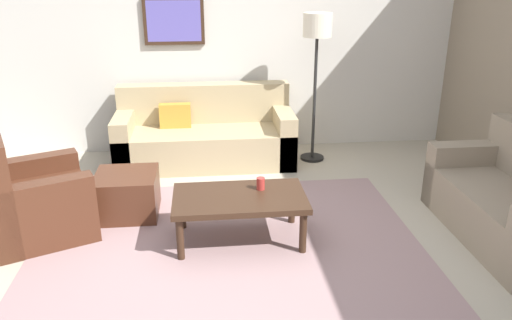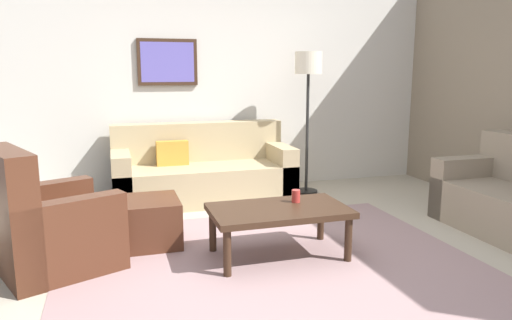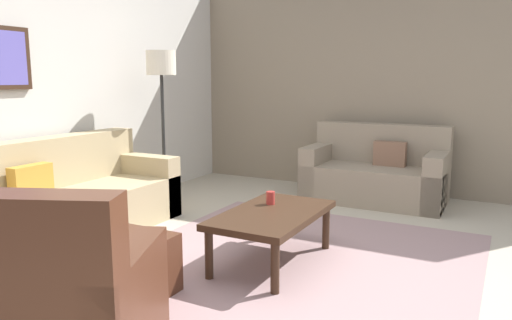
{
  "view_description": "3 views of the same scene",
  "coord_description": "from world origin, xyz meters",
  "px_view_note": "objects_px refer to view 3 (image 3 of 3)",
  "views": [
    {
      "loc": [
        -0.16,
        -3.64,
        2.18
      ],
      "look_at": [
        0.27,
        0.36,
        0.64
      ],
      "focal_mm": 35.53,
      "sensor_mm": 36.0,
      "label": 1
    },
    {
      "loc": [
        -1.13,
        -3.32,
        1.49
      ],
      "look_at": [
        -0.02,
        0.35,
        0.77
      ],
      "focal_mm": 33.43,
      "sensor_mm": 36.0,
      "label": 2
    },
    {
      "loc": [
        -3.12,
        -1.42,
        1.41
      ],
      "look_at": [
        0.11,
        0.29,
        0.8
      ],
      "focal_mm": 34.04,
      "sensor_mm": 36.0,
      "label": 3
    }
  ],
  "objects_px": {
    "coffee_table": "(272,218)",
    "lamp_standing": "(162,79)",
    "couch_main": "(66,203)",
    "ottoman": "(122,268)",
    "armchair_leather": "(60,314)",
    "couch_loveseat": "(376,174)",
    "cup": "(271,198)"
  },
  "relations": [
    {
      "from": "armchair_leather",
      "to": "lamp_standing",
      "type": "xyz_separation_m",
      "value": [
        2.78,
        1.58,
        1.1
      ]
    },
    {
      "from": "cup",
      "to": "couch_loveseat",
      "type": "bearing_deg",
      "value": -8.27
    },
    {
      "from": "couch_main",
      "to": "cup",
      "type": "height_order",
      "value": "couch_main"
    },
    {
      "from": "ottoman",
      "to": "coffee_table",
      "type": "distance_m",
      "value": 1.18
    },
    {
      "from": "armchair_leather",
      "to": "couch_main",
      "type": "bearing_deg",
      "value": 48.51
    },
    {
      "from": "armchair_leather",
      "to": "ottoman",
      "type": "xyz_separation_m",
      "value": [
        0.76,
        0.33,
        -0.11
      ]
    },
    {
      "from": "couch_main",
      "to": "coffee_table",
      "type": "relative_size",
      "value": 1.85
    },
    {
      "from": "ottoman",
      "to": "lamp_standing",
      "type": "height_order",
      "value": "lamp_standing"
    },
    {
      "from": "coffee_table",
      "to": "cup",
      "type": "relative_size",
      "value": 10.5
    },
    {
      "from": "armchair_leather",
      "to": "cup",
      "type": "bearing_deg",
      "value": -4.54
    },
    {
      "from": "couch_main",
      "to": "lamp_standing",
      "type": "bearing_deg",
      "value": -5.07
    },
    {
      "from": "armchair_leather",
      "to": "lamp_standing",
      "type": "relative_size",
      "value": 0.62
    },
    {
      "from": "ottoman",
      "to": "lamp_standing",
      "type": "xyz_separation_m",
      "value": [
        2.02,
        1.25,
        1.21
      ]
    },
    {
      "from": "armchair_leather",
      "to": "cup",
      "type": "height_order",
      "value": "armchair_leather"
    },
    {
      "from": "cup",
      "to": "lamp_standing",
      "type": "height_order",
      "value": "lamp_standing"
    },
    {
      "from": "lamp_standing",
      "to": "armchair_leather",
      "type": "bearing_deg",
      "value": -150.36
    },
    {
      "from": "ottoman",
      "to": "lamp_standing",
      "type": "relative_size",
      "value": 0.33
    },
    {
      "from": "ottoman",
      "to": "coffee_table",
      "type": "relative_size",
      "value": 0.51
    },
    {
      "from": "couch_loveseat",
      "to": "cup",
      "type": "bearing_deg",
      "value": 171.73
    },
    {
      "from": "armchair_leather",
      "to": "coffee_table",
      "type": "height_order",
      "value": "armchair_leather"
    },
    {
      "from": "couch_main",
      "to": "couch_loveseat",
      "type": "bearing_deg",
      "value": -39.56
    },
    {
      "from": "armchair_leather",
      "to": "lamp_standing",
      "type": "height_order",
      "value": "lamp_standing"
    },
    {
      "from": "coffee_table",
      "to": "lamp_standing",
      "type": "relative_size",
      "value": 0.64
    },
    {
      "from": "couch_main",
      "to": "couch_loveseat",
      "type": "relative_size",
      "value": 1.3
    },
    {
      "from": "armchair_leather",
      "to": "coffee_table",
      "type": "bearing_deg",
      "value": -8.53
    },
    {
      "from": "couch_main",
      "to": "ottoman",
      "type": "distance_m",
      "value": 1.56
    },
    {
      "from": "ottoman",
      "to": "lamp_standing",
      "type": "bearing_deg",
      "value": 31.79
    },
    {
      "from": "couch_main",
      "to": "coffee_table",
      "type": "xyz_separation_m",
      "value": [
        0.26,
        -1.96,
        0.06
      ]
    },
    {
      "from": "couch_loveseat",
      "to": "ottoman",
      "type": "bearing_deg",
      "value": 166.63
    },
    {
      "from": "couch_loveseat",
      "to": "ottoman",
      "type": "distance_m",
      "value": 3.46
    },
    {
      "from": "couch_loveseat",
      "to": "cup",
      "type": "distance_m",
      "value": 2.2
    },
    {
      "from": "couch_loveseat",
      "to": "lamp_standing",
      "type": "xyz_separation_m",
      "value": [
        -1.34,
        2.05,
        1.11
      ]
    }
  ]
}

